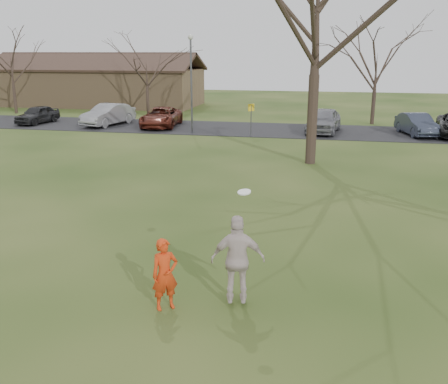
{
  "coord_description": "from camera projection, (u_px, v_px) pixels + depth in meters",
  "views": [
    {
      "loc": [
        2.67,
        -8.86,
        5.26
      ],
      "look_at": [
        0.0,
        4.0,
        1.5
      ],
      "focal_mm": 39.59,
      "sensor_mm": 36.0,
      "label": 1
    }
  ],
  "objects": [
    {
      "name": "car_2",
      "position": [
        161.0,
        117.0,
        35.13
      ],
      "size": [
        2.71,
        5.13,
        1.37
      ],
      "primitive_type": "imported",
      "rotation": [
        0.0,
        0.0,
        0.09
      ],
      "color": "#5B2015",
      "rests_on": "parking_strip"
    },
    {
      "name": "building",
      "position": [
        98.0,
        85.0,
        49.46
      ],
      "size": [
        20.6,
        8.5,
        5.14
      ],
      "color": "#8C6D4C",
      "rests_on": "ground"
    },
    {
      "name": "sign_yellow",
      "position": [
        251.0,
        114.0,
        31.01
      ],
      "size": [
        0.35,
        0.35,
        2.08
      ],
      "color": "#47474C",
      "rests_on": "ground"
    },
    {
      "name": "small_tree_row",
      "position": [
        353.0,
        70.0,
        36.67
      ],
      "size": [
        55.0,
        5.9,
        8.5
      ],
      "color": "#352821",
      "rests_on": "ground"
    },
    {
      "name": "catching_play",
      "position": [
        238.0,
        259.0,
        10.31
      ],
      "size": [
        1.2,
        0.68,
        2.51
      ],
      "color": "beige",
      "rests_on": "ground"
    },
    {
      "name": "big_tree",
      "position": [
        318.0,
        11.0,
        22.11
      ],
      "size": [
        9.0,
        9.0,
        14.0
      ],
      "primitive_type": null,
      "color": "#352821",
      "rests_on": "ground"
    },
    {
      "name": "car_1",
      "position": [
        108.0,
        115.0,
        35.85
      ],
      "size": [
        2.69,
        4.91,
        1.54
      ],
      "primitive_type": "imported",
      "rotation": [
        0.0,
        0.0,
        -0.24
      ],
      "color": "gray",
      "rests_on": "parking_strip"
    },
    {
      "name": "car_4",
      "position": [
        324.0,
        120.0,
        32.65
      ],
      "size": [
        2.53,
        4.91,
        1.6
      ],
      "primitive_type": "imported",
      "rotation": [
        0.0,
        0.0,
        -0.14
      ],
      "color": "slate",
      "rests_on": "parking_strip"
    },
    {
      "name": "car_0",
      "position": [
        37.0,
        115.0,
        36.77
      ],
      "size": [
        1.97,
        3.99,
        1.31
      ],
      "primitive_type": "imported",
      "rotation": [
        0.0,
        0.0,
        -0.11
      ],
      "color": "black",
      "rests_on": "parking_strip"
    },
    {
      "name": "parking_strip",
      "position": [
        286.0,
        130.0,
        33.84
      ],
      "size": [
        62.0,
        6.5,
        0.04
      ],
      "primitive_type": "cube",
      "color": "black",
      "rests_on": "ground"
    },
    {
      "name": "car_5",
      "position": [
        417.0,
        124.0,
        31.62
      ],
      "size": [
        2.38,
        4.4,
        1.38
      ],
      "primitive_type": "imported",
      "rotation": [
        0.0,
        0.0,
        0.23
      ],
      "color": "#2D3344",
      "rests_on": "parking_strip"
    },
    {
      "name": "ground",
      "position": [
        185.0,
        312.0,
        10.31
      ],
      "size": [
        120.0,
        120.0,
        0.0
      ],
      "primitive_type": "plane",
      "color": "#1E380F",
      "rests_on": "ground"
    },
    {
      "name": "player_defender",
      "position": [
        165.0,
        274.0,
        10.28
      ],
      "size": [
        0.68,
        0.63,
        1.55
      ],
      "primitive_type": "imported",
      "rotation": [
        0.0,
        0.0,
        0.62
      ],
      "color": "red",
      "rests_on": "ground"
    },
    {
      "name": "lamp_post",
      "position": [
        191.0,
        72.0,
        31.57
      ],
      "size": [
        0.34,
        0.34,
        6.27
      ],
      "color": "#47474C",
      "rests_on": "ground"
    }
  ]
}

